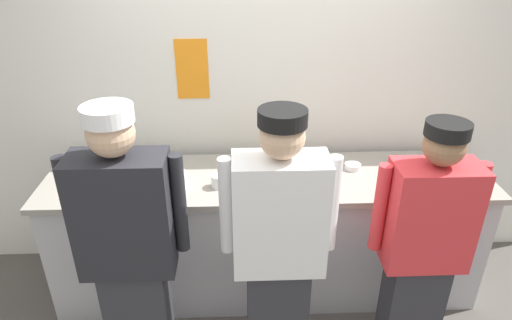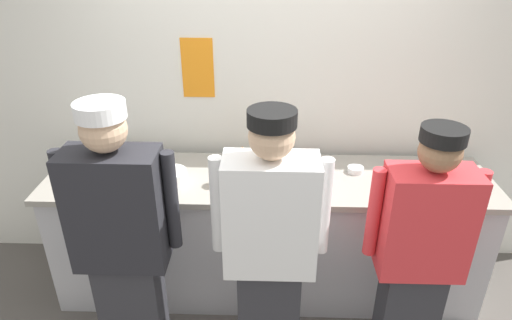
{
  "view_description": "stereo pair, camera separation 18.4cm",
  "coord_description": "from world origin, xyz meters",
  "px_view_note": "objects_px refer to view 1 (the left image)",
  "views": [
    {
      "loc": [
        -0.18,
        -2.23,
        2.41
      ],
      "look_at": [
        -0.08,
        0.35,
        1.08
      ],
      "focal_mm": 31.36,
      "sensor_mm": 36.0,
      "label": 1
    },
    {
      "loc": [
        0.0,
        -2.23,
        2.41
      ],
      "look_at": [
        -0.08,
        0.35,
        1.08
      ],
      "focal_mm": 31.36,
      "sensor_mm": 36.0,
      "label": 2
    }
  ],
  "objects_px": {
    "chef_near_left": "(130,251)",
    "plate_stack_front": "(170,180)",
    "squeeze_bottle_primary": "(241,161)",
    "ramekin_yellow_sauce": "(353,166)",
    "chef_center": "(279,250)",
    "sheet_tray": "(115,178)",
    "plate_stack_rear": "(405,176)",
    "chef_far_right": "(422,248)",
    "ramekin_red_sauce": "(438,172)",
    "deli_cup": "(218,181)",
    "mixing_bowl_steel": "(293,171)"
  },
  "relations": [
    {
      "from": "chef_center",
      "to": "squeeze_bottle_primary",
      "type": "relative_size",
      "value": 8.53
    },
    {
      "from": "chef_center",
      "to": "plate_stack_front",
      "type": "height_order",
      "value": "chef_center"
    },
    {
      "from": "chef_near_left",
      "to": "ramekin_yellow_sauce",
      "type": "distance_m",
      "value": 1.58
    },
    {
      "from": "chef_near_left",
      "to": "plate_stack_front",
      "type": "height_order",
      "value": "chef_near_left"
    },
    {
      "from": "ramekin_yellow_sauce",
      "to": "squeeze_bottle_primary",
      "type": "bearing_deg",
      "value": -177.29
    },
    {
      "from": "plate_stack_front",
      "to": "plate_stack_rear",
      "type": "bearing_deg",
      "value": 0.39
    },
    {
      "from": "chef_far_right",
      "to": "plate_stack_rear",
      "type": "xyz_separation_m",
      "value": [
        0.09,
        0.6,
        0.12
      ]
    },
    {
      "from": "deli_cup",
      "to": "squeeze_bottle_primary",
      "type": "bearing_deg",
      "value": 48.92
    },
    {
      "from": "ramekin_red_sauce",
      "to": "sheet_tray",
      "type": "bearing_deg",
      "value": 179.61
    },
    {
      "from": "chef_near_left",
      "to": "sheet_tray",
      "type": "bearing_deg",
      "value": 108.66
    },
    {
      "from": "plate_stack_front",
      "to": "chef_center",
      "type": "bearing_deg",
      "value": -44.95
    },
    {
      "from": "ramekin_red_sauce",
      "to": "chef_near_left",
      "type": "bearing_deg",
      "value": -159.55
    },
    {
      "from": "sheet_tray",
      "to": "ramekin_yellow_sauce",
      "type": "relative_size",
      "value": 4.9
    },
    {
      "from": "plate_stack_front",
      "to": "squeeze_bottle_primary",
      "type": "relative_size",
      "value": 1.04
    },
    {
      "from": "sheet_tray",
      "to": "chef_near_left",
      "type": "bearing_deg",
      "value": -71.34
    },
    {
      "from": "plate_stack_rear",
      "to": "ramekin_yellow_sauce",
      "type": "bearing_deg",
      "value": 151.65
    },
    {
      "from": "squeeze_bottle_primary",
      "to": "chef_far_right",
      "type": "bearing_deg",
      "value": -36.56
    },
    {
      "from": "chef_near_left",
      "to": "squeeze_bottle_primary",
      "type": "xyz_separation_m",
      "value": [
        0.59,
        0.78,
        0.11
      ]
    },
    {
      "from": "chef_near_left",
      "to": "sheet_tray",
      "type": "relative_size",
      "value": 3.22
    },
    {
      "from": "chef_center",
      "to": "plate_stack_rear",
      "type": "relative_size",
      "value": 7.38
    },
    {
      "from": "plate_stack_rear",
      "to": "ramekin_yellow_sauce",
      "type": "xyz_separation_m",
      "value": [
        -0.31,
        0.17,
        -0.01
      ]
    },
    {
      "from": "mixing_bowl_steel",
      "to": "deli_cup",
      "type": "height_order",
      "value": "mixing_bowl_steel"
    },
    {
      "from": "squeeze_bottle_primary",
      "to": "ramekin_red_sauce",
      "type": "height_order",
      "value": "squeeze_bottle_primary"
    },
    {
      "from": "plate_stack_rear",
      "to": "chef_far_right",
      "type": "bearing_deg",
      "value": -98.41
    },
    {
      "from": "chef_center",
      "to": "ramekin_red_sauce",
      "type": "relative_size",
      "value": 19.63
    },
    {
      "from": "sheet_tray",
      "to": "chef_center",
      "type": "bearing_deg",
      "value": -35.54
    },
    {
      "from": "plate_stack_front",
      "to": "squeeze_bottle_primary",
      "type": "distance_m",
      "value": 0.48
    },
    {
      "from": "mixing_bowl_steel",
      "to": "sheet_tray",
      "type": "bearing_deg",
      "value": 178.69
    },
    {
      "from": "chef_far_right",
      "to": "deli_cup",
      "type": "distance_m",
      "value": 1.27
    },
    {
      "from": "ramekin_yellow_sauce",
      "to": "ramekin_red_sauce",
      "type": "distance_m",
      "value": 0.56
    },
    {
      "from": "chef_near_left",
      "to": "mixing_bowl_steel",
      "type": "relative_size",
      "value": 5.26
    },
    {
      "from": "deli_cup",
      "to": "mixing_bowl_steel",
      "type": "bearing_deg",
      "value": 10.58
    },
    {
      "from": "sheet_tray",
      "to": "ramekin_yellow_sauce",
      "type": "height_order",
      "value": "ramekin_yellow_sauce"
    },
    {
      "from": "ramekin_yellow_sauce",
      "to": "sheet_tray",
      "type": "bearing_deg",
      "value": -176.8
    },
    {
      "from": "plate_stack_front",
      "to": "deli_cup",
      "type": "height_order",
      "value": "same"
    },
    {
      "from": "ramekin_red_sauce",
      "to": "chef_far_right",
      "type": "bearing_deg",
      "value": -116.74
    },
    {
      "from": "squeeze_bottle_primary",
      "to": "chef_center",
      "type": "bearing_deg",
      "value": -76.58
    },
    {
      "from": "plate_stack_rear",
      "to": "ramekin_red_sauce",
      "type": "xyz_separation_m",
      "value": [
        0.25,
        0.06,
        -0.01
      ]
    },
    {
      "from": "chef_center",
      "to": "sheet_tray",
      "type": "distance_m",
      "value": 1.26
    },
    {
      "from": "plate_stack_front",
      "to": "sheet_tray",
      "type": "height_order",
      "value": "plate_stack_front"
    },
    {
      "from": "ramekin_yellow_sauce",
      "to": "deli_cup",
      "type": "xyz_separation_m",
      "value": [
        -0.92,
        -0.21,
        0.02
      ]
    },
    {
      "from": "chef_center",
      "to": "sheet_tray",
      "type": "xyz_separation_m",
      "value": [
        -1.02,
        0.73,
        0.04
      ]
    },
    {
      "from": "squeeze_bottle_primary",
      "to": "deli_cup",
      "type": "xyz_separation_m",
      "value": [
        -0.15,
        -0.17,
        -0.05
      ]
    },
    {
      "from": "plate_stack_front",
      "to": "ramekin_yellow_sauce",
      "type": "relative_size",
      "value": 1.9
    },
    {
      "from": "chef_far_right",
      "to": "squeeze_bottle_primary",
      "type": "xyz_separation_m",
      "value": [
        -0.99,
        0.73,
        0.18
      ]
    },
    {
      "from": "chef_far_right",
      "to": "sheet_tray",
      "type": "distance_m",
      "value": 1.95
    },
    {
      "from": "mixing_bowl_steel",
      "to": "ramekin_red_sauce",
      "type": "relative_size",
      "value": 3.79
    },
    {
      "from": "sheet_tray",
      "to": "plate_stack_front",
      "type": "bearing_deg",
      "value": -12.95
    },
    {
      "from": "chef_center",
      "to": "mixing_bowl_steel",
      "type": "relative_size",
      "value": 5.18
    },
    {
      "from": "chef_far_right",
      "to": "deli_cup",
      "type": "height_order",
      "value": "chef_far_right"
    }
  ]
}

